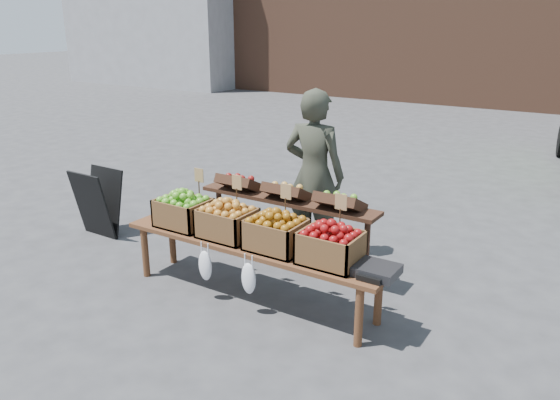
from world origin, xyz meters
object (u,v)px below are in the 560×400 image
Objects in this scene: crate_russet_pears at (227,223)px; back_table at (287,224)px; weighing_scale at (377,270)px; vendor at (314,175)px; crate_golden_apples at (183,213)px; crate_red_apples at (276,235)px; display_bench at (252,271)px; crate_green_apples at (331,248)px; chalkboard_sign at (98,203)px.

back_table is at bearing 72.86° from crate_russet_pears.
vendor is at bearing 136.19° from weighing_scale.
crate_golden_apples and crate_red_apples have the same top height.
display_bench is 5.40× the size of crate_red_apples.
vendor is 3.75× the size of crate_russet_pears.
vendor reaches higher than crate_russet_pears.
crate_golden_apples is at bearing 180.00° from weighing_scale.
back_table is at bearing 94.21° from display_bench.
weighing_scale is (1.25, 0.00, 0.33)m from display_bench.
display_bench is at bearing 180.00° from crate_red_apples.
crate_russet_pears is 1.00× the size of crate_green_apples.
display_bench is 1.29m from weighing_scale.
chalkboard_sign is 1.75m from crate_golden_apples.
crate_golden_apples is 1.10m from crate_red_apples.
weighing_scale is at bearing 0.00° from crate_golden_apples.
display_bench is 0.51m from crate_red_apples.
crate_golden_apples is at bearing -10.21° from chalkboard_sign.
chalkboard_sign is 2.83m from crate_red_apples.
vendor is at bearing 20.13° from chalkboard_sign.
back_table is 1.07m from crate_golden_apples.
crate_red_apples is at bearing 0.00° from display_bench.
crate_golden_apples and crate_green_apples have the same top height.
back_table is 0.76m from display_bench.
display_bench is 5.40× the size of crate_golden_apples.
vendor is 2.71m from chalkboard_sign.
chalkboard_sign is 1.68× the size of crate_red_apples.
crate_golden_apples reaches higher than display_bench.
back_table is 4.20× the size of crate_red_apples.
chalkboard_sign is 0.40× the size of back_table.
crate_russet_pears and crate_red_apples have the same top height.
vendor is 5.51× the size of weighing_scale.
display_bench is 0.93m from crate_golden_apples.
crate_green_apples is 0.44m from weighing_scale.
chalkboard_sign is at bearing 171.91° from crate_russet_pears.
weighing_scale is at bearing -28.92° from back_table.
crate_green_apples is (1.10, 0.00, 0.00)m from crate_russet_pears.
back_table is at bearing 114.49° from crate_red_apples.
crate_golden_apples is (1.69, -0.32, 0.29)m from chalkboard_sign.
vendor is 0.69× the size of display_bench.
crate_green_apples is at bearing 0.00° from crate_russet_pears.
back_table is at bearing 151.08° from weighing_scale.
crate_golden_apples and crate_russet_pears have the same top height.
chalkboard_sign is 0.31× the size of display_bench.
back_table is at bearing 140.65° from crate_green_apples.
crate_green_apples is at bearing -39.35° from back_table.
chalkboard_sign is 3.37m from crate_green_apples.
vendor reaches higher than weighing_scale.
weighing_scale is at bearing 130.74° from vendor.
weighing_scale is (0.97, 0.00, -0.10)m from crate_red_apples.
back_table reaches higher than crate_red_apples.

